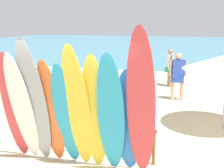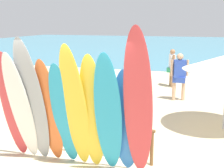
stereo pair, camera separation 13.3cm
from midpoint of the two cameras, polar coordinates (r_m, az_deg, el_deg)
The scene contains 15 objects.
ground at distance 19.83m, azimuth 9.29°, elevation 3.61°, with size 60.00×60.00×0.00m, color beige.
ocean_water at distance 37.08m, azimuth 12.52°, elevation 7.31°, with size 60.00×40.00×0.02m, color teal.
surfboard_rack at distance 6.35m, azimuth -5.95°, elevation -8.71°, with size 3.06×0.07×0.75m.
surfboard_red_0 at distance 6.35m, azimuth -18.83°, elevation -4.07°, with size 0.53×0.06×2.31m, color #D13D42.
surfboard_white_1 at distance 6.10m, azimuth -17.38°, elevation -4.52°, with size 0.48×0.08×2.37m, color white.
surfboard_grey_2 at distance 5.93m, azimuth -15.29°, elevation -3.51°, with size 0.53×0.06×2.64m, color #999EA3.
surfboard_orange_3 at distance 5.93m, azimuth -12.19°, elevation -5.37°, with size 0.47×0.06×2.21m, color orange.
surfboard_teal_4 at distance 5.76m, azimuth -9.40°, elevation -6.03°, with size 0.48×0.06×2.19m, color #289EC6.
surfboard_yellow_5 at distance 5.54m, azimuth -7.26°, elevation -4.77°, with size 0.47×0.07×2.55m, color yellow.
surfboard_yellow_6 at distance 5.53m, azimuth -4.00°, elevation -5.72°, with size 0.46×0.08×2.32m, color yellow.
surfboard_teal_7 at distance 5.33m, azimuth -0.92°, elevation -6.04°, with size 0.49×0.06×2.43m, color #289EC6.
surfboard_blue_8 at distance 5.49m, azimuth 2.48°, elevation -7.23°, with size 0.50×0.06×2.07m, color #337AD1.
surfboard_red_9 at distance 5.14m, azimuth 4.84°, elevation -4.23°, with size 0.50×0.06×2.86m, color #D13D42.
beachgoer_by_water at distance 10.94m, azimuth 12.14°, elevation 2.01°, with size 0.62×0.34×1.71m.
beachgoer_strolling at distance 13.22m, azimuth 10.74°, elevation 3.59°, with size 0.43×0.60×1.64m.
Camera 1 is at (2.18, -5.52, 2.82)m, focal length 47.81 mm.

